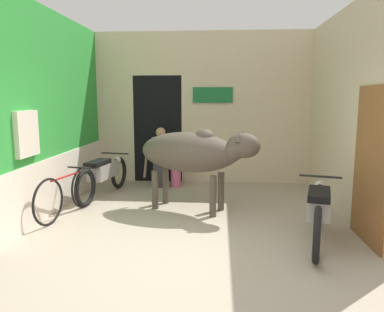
{
  "coord_description": "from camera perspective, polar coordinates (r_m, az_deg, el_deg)",
  "views": [
    {
      "loc": [
        0.38,
        -4.11,
        1.88
      ],
      "look_at": [
        -0.05,
        1.84,
        0.94
      ],
      "focal_mm": 35.0,
      "sensor_mm": 36.0,
      "label": 1
    }
  ],
  "objects": [
    {
      "name": "ground_plane",
      "position": [
        4.54,
        -1.05,
        -15.53
      ],
      "size": [
        30.0,
        30.0,
        0.0
      ],
      "primitive_type": "plane",
      "color": "tan"
    },
    {
      "name": "wall_left_shopfront",
      "position": [
        6.76,
        -20.38,
        5.88
      ],
      "size": [
        0.25,
        4.09,
        3.28
      ],
      "color": "green",
      "rests_on": "ground_plane"
    },
    {
      "name": "wall_back_with_doorway",
      "position": [
        8.52,
        -1.02,
        6.08
      ],
      "size": [
        4.66,
        0.93,
        3.28
      ],
      "color": "beige",
      "rests_on": "ground_plane"
    },
    {
      "name": "wall_right_with_door",
      "position": [
        6.44,
        22.72,
        5.89
      ],
      "size": [
        0.22,
        4.09,
        3.28
      ],
      "color": "beige",
      "rests_on": "ground_plane"
    },
    {
      "name": "cow",
      "position": [
        6.15,
        0.23,
        0.53
      ],
      "size": [
        2.11,
        1.22,
        1.38
      ],
      "color": "#4C4238",
      "rests_on": "ground_plane"
    },
    {
      "name": "motorcycle_near",
      "position": [
        5.2,
        18.72,
        -7.55
      ],
      "size": [
        0.74,
        2.01,
        0.78
      ],
      "color": "black",
      "rests_on": "ground_plane"
    },
    {
      "name": "motorcycle_far",
      "position": [
        7.31,
        -13.36,
        -2.65
      ],
      "size": [
        0.59,
        2.02,
        0.77
      ],
      "color": "black",
      "rests_on": "ground_plane"
    },
    {
      "name": "bicycle",
      "position": [
        6.32,
        -18.49,
        -5.41
      ],
      "size": [
        0.47,
        1.64,
        0.73
      ],
      "color": "black",
      "rests_on": "ground_plane"
    },
    {
      "name": "shopkeeper_seated",
      "position": [
        7.95,
        -4.81,
        0.14
      ],
      "size": [
        0.38,
        0.33,
        1.25
      ],
      "color": "#3D3842",
      "rests_on": "ground_plane"
    },
    {
      "name": "plastic_stool",
      "position": [
        7.94,
        -2.5,
        -2.88
      ],
      "size": [
        0.31,
        0.31,
        0.48
      ],
      "color": "#DB6093",
      "rests_on": "ground_plane"
    }
  ]
}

